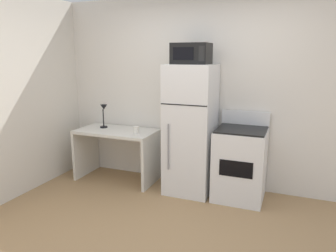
# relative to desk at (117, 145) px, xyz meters

# --- Properties ---
(ground_plane) EXTENTS (12.00, 12.00, 0.00)m
(ground_plane) POSITION_rel_desk_xyz_m (1.25, -1.32, -0.52)
(ground_plane) COLOR #9E7A51
(wall_back_white) EXTENTS (5.00, 0.10, 2.60)m
(wall_back_white) POSITION_rel_desk_xyz_m (1.25, 0.38, 0.78)
(wall_back_white) COLOR silver
(wall_back_white) RESTS_ON ground
(desk) EXTENTS (1.16, 0.62, 0.75)m
(desk) POSITION_rel_desk_xyz_m (0.00, 0.00, 0.00)
(desk) COLOR silver
(desk) RESTS_ON ground
(desk_lamp) EXTENTS (0.14, 0.12, 0.35)m
(desk_lamp) POSITION_rel_desk_xyz_m (-0.24, 0.06, 0.47)
(desk_lamp) COLOR black
(desk_lamp) RESTS_ON desk
(coffee_mug) EXTENTS (0.08, 0.08, 0.09)m
(coffee_mug) POSITION_rel_desk_xyz_m (0.35, -0.07, 0.27)
(coffee_mug) COLOR white
(coffee_mug) RESTS_ON desk
(refrigerator) EXTENTS (0.60, 0.64, 1.70)m
(refrigerator) POSITION_rel_desk_xyz_m (1.13, 0.01, 0.33)
(refrigerator) COLOR white
(refrigerator) RESTS_ON ground
(microwave) EXTENTS (0.46, 0.35, 0.26)m
(microwave) POSITION_rel_desk_xyz_m (1.13, -0.02, 1.31)
(microwave) COLOR black
(microwave) RESTS_ON refrigerator
(oven_range) EXTENTS (0.62, 0.61, 1.10)m
(oven_range) POSITION_rel_desk_xyz_m (1.79, 0.01, -0.06)
(oven_range) COLOR white
(oven_range) RESTS_ON ground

